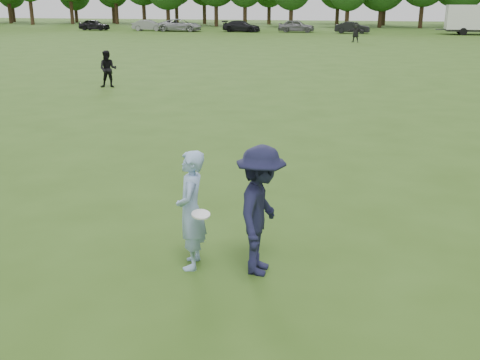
{
  "coord_description": "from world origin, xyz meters",
  "views": [
    {
      "loc": [
        1.25,
        -8.05,
        3.93
      ],
      "look_at": [
        -0.63,
        0.45,
        1.1
      ],
      "focal_mm": 42.0,
      "sensor_mm": 36.0,
      "label": 1
    }
  ],
  "objects_px": {
    "player_far_a": "(108,69)",
    "car_a": "(94,25)",
    "car_b": "(149,25)",
    "defender": "(261,211)",
    "player_far_d": "(356,32)",
    "car_f": "(352,28)",
    "car_e": "(296,26)",
    "thrower": "(191,210)",
    "car_c": "(180,25)",
    "car_d": "(242,26)"
  },
  "relations": [
    {
      "from": "car_d",
      "to": "car_f",
      "type": "xyz_separation_m",
      "value": [
        13.23,
        -0.22,
        -0.01
      ]
    },
    {
      "from": "player_far_d",
      "to": "car_f",
      "type": "bearing_deg",
      "value": 102.78
    },
    {
      "from": "car_a",
      "to": "car_d",
      "type": "bearing_deg",
      "value": -85.36
    },
    {
      "from": "thrower",
      "to": "player_far_a",
      "type": "bearing_deg",
      "value": -161.42
    },
    {
      "from": "car_a",
      "to": "car_e",
      "type": "distance_m",
      "value": 25.85
    },
    {
      "from": "defender",
      "to": "car_c",
      "type": "bearing_deg",
      "value": 21.27
    },
    {
      "from": "player_far_a",
      "to": "car_e",
      "type": "relative_size",
      "value": 0.39
    },
    {
      "from": "car_d",
      "to": "thrower",
      "type": "bearing_deg",
      "value": -163.0
    },
    {
      "from": "car_c",
      "to": "car_f",
      "type": "distance_m",
      "value": 20.87
    },
    {
      "from": "car_a",
      "to": "car_c",
      "type": "distance_m",
      "value": 11.6
    },
    {
      "from": "car_d",
      "to": "car_e",
      "type": "xyz_separation_m",
      "value": [
        6.6,
        0.66,
        0.07
      ]
    },
    {
      "from": "player_far_d",
      "to": "car_f",
      "type": "xyz_separation_m",
      "value": [
        -0.68,
        13.74,
        -0.25
      ]
    },
    {
      "from": "car_c",
      "to": "car_e",
      "type": "bearing_deg",
      "value": -88.4
    },
    {
      "from": "car_d",
      "to": "car_e",
      "type": "distance_m",
      "value": 6.63
    },
    {
      "from": "car_b",
      "to": "defender",
      "type": "bearing_deg",
      "value": -160.63
    },
    {
      "from": "car_c",
      "to": "car_e",
      "type": "distance_m",
      "value": 14.27
    },
    {
      "from": "player_far_a",
      "to": "car_c",
      "type": "distance_m",
      "value": 45.73
    },
    {
      "from": "thrower",
      "to": "car_b",
      "type": "height_order",
      "value": "thrower"
    },
    {
      "from": "thrower",
      "to": "player_far_d",
      "type": "relative_size",
      "value": 1.0
    },
    {
      "from": "player_far_d",
      "to": "car_f",
      "type": "height_order",
      "value": "player_far_d"
    },
    {
      "from": "car_d",
      "to": "player_far_a",
      "type": "bearing_deg",
      "value": -170.12
    },
    {
      "from": "player_far_d",
      "to": "player_far_a",
      "type": "bearing_deg",
      "value": -98.68
    },
    {
      "from": "thrower",
      "to": "defender",
      "type": "xyz_separation_m",
      "value": [
        1.05,
        0.04,
        0.06
      ]
    },
    {
      "from": "thrower",
      "to": "car_b",
      "type": "xyz_separation_m",
      "value": [
        -24.47,
        61.25,
        -0.24
      ]
    },
    {
      "from": "thrower",
      "to": "player_far_a",
      "type": "xyz_separation_m",
      "value": [
        -9.08,
        16.55,
        -0.08
      ]
    },
    {
      "from": "player_far_d",
      "to": "car_e",
      "type": "xyz_separation_m",
      "value": [
        -7.31,
        14.62,
        -0.17
      ]
    },
    {
      "from": "car_a",
      "to": "car_f",
      "type": "relative_size",
      "value": 0.99
    },
    {
      "from": "car_f",
      "to": "player_far_d",
      "type": "bearing_deg",
      "value": -172.71
    },
    {
      "from": "defender",
      "to": "car_c",
      "type": "height_order",
      "value": "defender"
    },
    {
      "from": "defender",
      "to": "car_e",
      "type": "distance_m",
      "value": 62.38
    },
    {
      "from": "player_far_a",
      "to": "car_f",
      "type": "height_order",
      "value": "player_far_a"
    },
    {
      "from": "player_far_a",
      "to": "car_c",
      "type": "height_order",
      "value": "player_far_a"
    },
    {
      "from": "player_far_d",
      "to": "car_d",
      "type": "height_order",
      "value": "player_far_d"
    },
    {
      "from": "defender",
      "to": "player_far_a",
      "type": "distance_m",
      "value": 19.37
    },
    {
      "from": "thrower",
      "to": "car_e",
      "type": "bearing_deg",
      "value": 175.33
    },
    {
      "from": "car_a",
      "to": "car_f",
      "type": "xyz_separation_m",
      "value": [
        32.47,
        0.07,
        -0.01
      ]
    },
    {
      "from": "car_e",
      "to": "car_a",
      "type": "bearing_deg",
      "value": 92.21
    },
    {
      "from": "defender",
      "to": "car_d",
      "type": "bearing_deg",
      "value": 14.54
    },
    {
      "from": "thrower",
      "to": "car_a",
      "type": "height_order",
      "value": "thrower"
    },
    {
      "from": "player_far_d",
      "to": "car_a",
      "type": "distance_m",
      "value": 35.85
    },
    {
      "from": "thrower",
      "to": "car_a",
      "type": "bearing_deg",
      "value": -162.65
    },
    {
      "from": "defender",
      "to": "car_a",
      "type": "relative_size",
      "value": 0.5
    },
    {
      "from": "defender",
      "to": "car_a",
      "type": "height_order",
      "value": "defender"
    },
    {
      "from": "car_b",
      "to": "car_d",
      "type": "height_order",
      "value": "car_b"
    },
    {
      "from": "player_far_a",
      "to": "car_a",
      "type": "bearing_deg",
      "value": 103.62
    },
    {
      "from": "thrower",
      "to": "car_c",
      "type": "relative_size",
      "value": 0.34
    },
    {
      "from": "thrower",
      "to": "car_d",
      "type": "bearing_deg",
      "value": -178.59
    },
    {
      "from": "thrower",
      "to": "car_f",
      "type": "distance_m",
      "value": 61.14
    },
    {
      "from": "car_c",
      "to": "car_e",
      "type": "height_order",
      "value": "same"
    },
    {
      "from": "defender",
      "to": "car_d",
      "type": "height_order",
      "value": "defender"
    }
  ]
}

